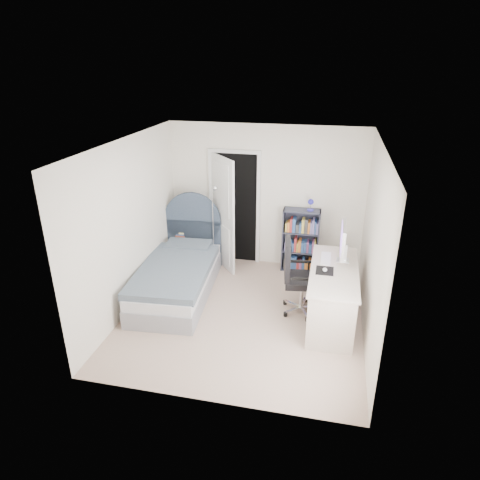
% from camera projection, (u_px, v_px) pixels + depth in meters
% --- Properties ---
extents(room_shell, '(3.50, 3.70, 2.60)m').
position_uv_depth(room_shell, '(244.00, 236.00, 5.84)').
color(room_shell, tan).
rests_on(room_shell, ground).
extents(door, '(0.92, 0.65, 2.06)m').
position_uv_depth(door, '(227.00, 210.00, 7.47)').
color(door, black).
rests_on(door, ground).
extents(bed, '(1.20, 2.28, 1.36)m').
position_uv_depth(bed, '(179.00, 274.00, 6.83)').
color(bed, gray).
rests_on(bed, ground).
extents(nightstand, '(0.42, 0.42, 0.61)m').
position_uv_depth(nightstand, '(184.00, 241.00, 7.79)').
color(nightstand, tan).
rests_on(nightstand, ground).
extents(floor_lamp, '(0.22, 0.22, 1.54)m').
position_uv_depth(floor_lamp, '(214.00, 235.00, 7.47)').
color(floor_lamp, silver).
rests_on(floor_lamp, ground).
extents(bookcase, '(0.63, 0.27, 1.33)m').
position_uv_depth(bookcase, '(301.00, 242.00, 7.45)').
color(bookcase, '#373A4B').
rests_on(bookcase, ground).
extents(desk, '(0.65, 1.64, 1.34)m').
position_uv_depth(desk, '(332.00, 292.00, 6.05)').
color(desk, beige).
rests_on(desk, ground).
extents(office_chair, '(0.60, 0.62, 1.14)m').
position_uv_depth(office_chair, '(296.00, 273.00, 6.17)').
color(office_chair, silver).
rests_on(office_chair, ground).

